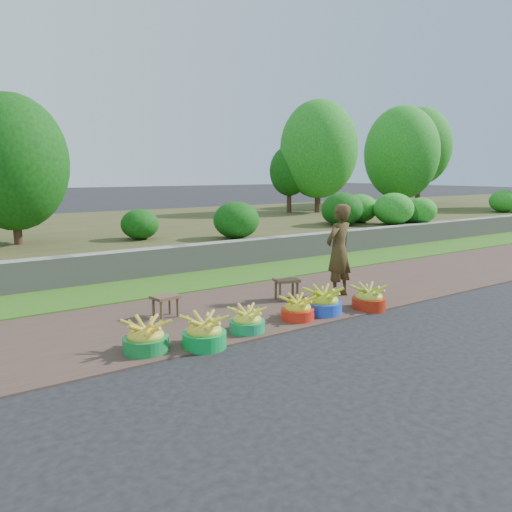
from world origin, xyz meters
TOP-DOWN VIEW (x-y plane):
  - ground_plane at (0.00, 0.00)m, footprint 120.00×120.00m
  - dirt_shoulder at (0.00, 1.25)m, footprint 80.00×2.50m
  - grass_verge at (0.00, 3.25)m, footprint 80.00×1.50m
  - retaining_wall at (0.00, 4.10)m, footprint 80.00×0.35m
  - earth_bank at (0.00, 9.00)m, footprint 80.00×10.00m
  - vegetation at (5.36, 7.98)m, footprint 36.75×8.28m
  - basin_a at (-2.25, 0.35)m, footprint 0.51×0.51m
  - basin_b at (-1.63, 0.14)m, footprint 0.51×0.51m
  - basin_c at (-0.94, 0.29)m, footprint 0.44×0.44m
  - basin_d at (-0.09, 0.34)m, footprint 0.45×0.45m
  - basin_e at (0.38, 0.36)m, footprint 0.52×0.52m
  - basin_f at (1.11, 0.18)m, footprint 0.49×0.49m
  - stool_left at (-1.53, 1.42)m, footprint 0.39×0.33m
  - stool_right at (0.43, 1.25)m, footprint 0.44×0.38m
  - vendor_woman at (1.22, 0.95)m, footprint 0.60×0.46m

SIDE VIEW (x-z plane):
  - ground_plane at x=0.00m, z-range 0.00..0.00m
  - dirt_shoulder at x=0.00m, z-range 0.00..0.02m
  - grass_verge at x=0.00m, z-range 0.00..0.04m
  - basin_c at x=-0.94m, z-range -0.02..0.31m
  - basin_d at x=-0.09m, z-range -0.02..0.32m
  - basin_f at x=1.11m, z-range -0.02..0.34m
  - basin_a at x=-2.25m, z-range -0.02..0.36m
  - basin_b at x=-1.63m, z-range -0.02..0.36m
  - basin_e at x=0.38m, z-range -0.02..0.37m
  - earth_bank at x=0.00m, z-range 0.00..0.50m
  - stool_left at x=-1.53m, z-range 0.11..0.42m
  - retaining_wall at x=0.00m, z-range 0.00..0.55m
  - stool_right at x=0.43m, z-range 0.12..0.44m
  - vendor_woman at x=1.22m, z-range 0.02..1.49m
  - vegetation at x=5.36m, z-range 0.43..5.01m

